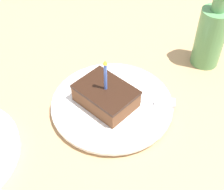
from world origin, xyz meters
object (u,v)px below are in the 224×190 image
object	(u,v)px
cake_slice	(106,96)
fork	(139,100)
plate	(112,104)
bottle	(211,35)

from	to	relation	value
cake_slice	fork	xyz separation A→B (m)	(0.05, -0.05, -0.02)
fork	plate	bearing A→B (deg)	137.72
plate	bottle	bearing A→B (deg)	-12.81
plate	fork	bearing A→B (deg)	-42.28
plate	fork	world-z (taller)	fork
cake_slice	fork	bearing A→B (deg)	-41.38
cake_slice	bottle	world-z (taller)	bottle
cake_slice	bottle	size ratio (longest dim) A/B	0.61
bottle	fork	bearing A→B (deg)	174.23
plate	cake_slice	size ratio (longest dim) A/B	2.15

